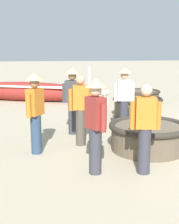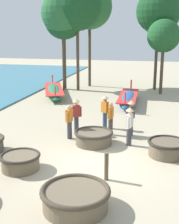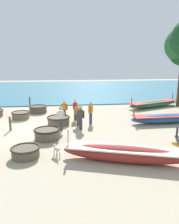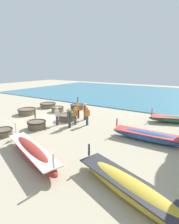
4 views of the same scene
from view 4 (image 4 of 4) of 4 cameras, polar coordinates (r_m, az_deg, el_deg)
The scene contains 21 objects.
ground_plane at distance 17.69m, azimuth -13.70°, elevation -2.15°, with size 80.00×80.00×0.00m, color tan.
sea at distance 34.43m, azimuth 18.45°, elevation 5.56°, with size 28.00×52.00×0.10m, color teal.
coracle_far_left at distance 20.96m, azimuth -4.11°, elevation 1.74°, with size 1.62×1.62×0.61m.
coracle_nearest at distance 15.07m, azimuth -16.87°, elevation -3.92°, with size 1.55×1.55×0.63m.
coracle_far_right at distance 16.72m, azimuth -7.41°, elevation -1.68°, with size 1.69×1.69×0.59m.
coracle_beside_post at distance 20.13m, azimuth -10.39°, elevation 0.94°, with size 1.44×1.44×0.57m.
coracle_front_right at distance 22.62m, azimuth -13.42°, elevation 2.25°, with size 2.00×2.00×0.55m.
coracle_front_left at distance 19.91m, azimuth -19.68°, elevation 0.26°, with size 1.96×1.96×0.62m.
coracle_tilted at distance 14.46m, azimuth -26.41°, elevation -5.88°, with size 1.41×1.41×0.51m.
long_boat_blue_hull at distance 12.68m, azimuth 19.02°, elevation -7.49°, with size 1.26×5.28×1.25m.
long_boat_red_hull at distance 10.33m, azimuth -18.38°, elevation -12.31°, with size 2.70×5.72×1.41m.
long_boat_green_hull at distance 7.54m, azimuth 13.75°, elevation -23.29°, with size 3.01×5.97×1.24m.
fisherman_with_hat at distance 14.54m, azimuth -6.60°, elevation -1.49°, with size 0.36×0.50×1.67m.
fisherman_by_coracle at distance 16.65m, azimuth -1.55°, elevation 0.65°, with size 0.48×0.36×1.67m.
fisherman_hauling at distance 15.11m, azimuth -0.77°, elevation -0.78°, with size 0.46×0.37×1.67m.
fisherman_standing_left at distance 17.23m, azimuth -3.70°, elevation 0.68°, with size 0.27×0.53×1.57m.
fisherman_standing_right at distance 15.34m, azimuth -4.70°, elevation -1.06°, with size 0.23×0.53×1.57m.
fisherman_crouching at distance 15.35m, azimuth -10.59°, elevation -0.79°, with size 0.36×0.52×1.67m.
dog at distance 13.21m, azimuth -23.38°, elevation -6.97°, with size 0.64×0.40×0.55m.
mooring_post_shoreline at distance 18.12m, azimuth -17.38°, elevation -0.44°, with size 0.14×0.14×0.95m, color brown.
mooring_post_mid_beach at distance 22.51m, azimuth -3.86°, elevation 3.38°, with size 0.14×0.14×1.24m, color brown.
Camera 4 is at (11.54, 12.47, 4.92)m, focal length 28.00 mm.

